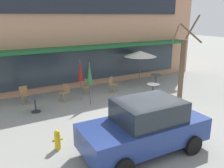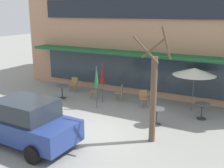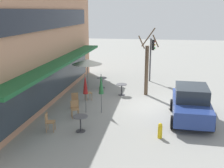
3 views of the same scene
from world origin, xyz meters
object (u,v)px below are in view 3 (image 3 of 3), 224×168
(patio_umbrella_green_folded, at_px, (85,84))
(cafe_table_by_tree, at_px, (122,88))
(fire_hydrant, at_px, (160,130))
(patio_umbrella_cream_folded, at_px, (87,62))
(traffic_light_pole, at_px, (152,53))
(cafe_table_streetside, at_px, (102,81))
(street_tree, at_px, (147,67))
(cafe_chair_3, at_px, (49,121))
(cafe_chair_2, at_px, (75,99))
(patio_umbrella_corner_open, at_px, (101,84))
(cafe_table_near_wall, at_px, (80,121))
(cafe_chair_1, at_px, (75,108))
(parked_sedan, at_px, (191,103))
(cafe_chair_0, at_px, (87,92))

(patio_umbrella_green_folded, bearing_deg, cafe_table_by_tree, -22.59)
(patio_umbrella_green_folded, relative_size, fire_hydrant, 3.12)
(patio_umbrella_cream_folded, distance_m, traffic_light_pole, 5.44)
(patio_umbrella_green_folded, relative_size, patio_umbrella_cream_folded, 1.00)
(patio_umbrella_cream_folded, bearing_deg, cafe_table_streetside, -53.97)
(patio_umbrella_green_folded, relative_size, street_tree, 0.50)
(traffic_light_pole, bearing_deg, cafe_chair_3, 157.33)
(cafe_chair_2, xyz_separation_m, fire_hydrant, (-3.20, -4.85, -0.17))
(patio_umbrella_corner_open, bearing_deg, cafe_table_near_wall, 170.04)
(cafe_chair_3, bearing_deg, cafe_table_near_wall, -81.32)
(cafe_table_by_tree, height_order, cafe_chair_2, cafe_chair_2)
(cafe_table_near_wall, relative_size, cafe_chair_3, 0.85)
(patio_umbrella_cream_folded, relative_size, fire_hydrant, 3.12)
(street_tree, bearing_deg, cafe_chair_1, 143.40)
(cafe_table_by_tree, height_order, parked_sedan, parked_sedan)
(patio_umbrella_corner_open, bearing_deg, parked_sedan, -92.60)
(cafe_table_by_tree, height_order, traffic_light_pole, traffic_light_pole)
(cafe_table_near_wall, xyz_separation_m, cafe_chair_3, (-0.22, 1.46, 0.01))
(patio_umbrella_green_folded, relative_size, cafe_chair_0, 2.47)
(patio_umbrella_green_folded, bearing_deg, cafe_chair_3, 158.16)
(cafe_table_streetside, bearing_deg, street_tree, -110.38)
(patio_umbrella_green_folded, relative_size, cafe_chair_2, 2.47)
(cafe_table_by_tree, relative_size, street_tree, 0.17)
(cafe_chair_1, bearing_deg, cafe_chair_3, 161.24)
(cafe_chair_0, relative_size, cafe_chair_1, 1.00)
(cafe_chair_2, bearing_deg, patio_umbrella_green_folded, -128.89)
(parked_sedan, bearing_deg, patio_umbrella_green_folded, 89.22)
(cafe_table_near_wall, distance_m, patio_umbrella_cream_folded, 7.33)
(patio_umbrella_corner_open, bearing_deg, cafe_chair_1, 124.75)
(patio_umbrella_cream_folded, relative_size, patio_umbrella_corner_open, 1.00)
(patio_umbrella_cream_folded, bearing_deg, traffic_light_pole, -53.34)
(parked_sedan, bearing_deg, cafe_table_by_tree, 47.79)
(patio_umbrella_cream_folded, xyz_separation_m, cafe_chair_3, (-7.25, 0.02, -1.50))
(cafe_chair_2, bearing_deg, patio_umbrella_cream_folded, 3.53)
(patio_umbrella_green_folded, bearing_deg, fire_hydrant, -122.25)
(cafe_chair_0, xyz_separation_m, traffic_light_pole, (5.62, -3.80, 1.77))
(fire_hydrant, bearing_deg, traffic_light_pole, 4.05)
(cafe_table_by_tree, bearing_deg, cafe_chair_1, 156.21)
(cafe_chair_0, bearing_deg, fire_hydrant, -136.32)
(cafe_chair_1, bearing_deg, cafe_chair_2, 15.95)
(cafe_table_streetside, relative_size, cafe_chair_1, 0.85)
(cafe_chair_0, relative_size, street_tree, 0.20)
(cafe_chair_0, bearing_deg, cafe_chair_3, 173.14)
(cafe_chair_0, height_order, fire_hydrant, cafe_chair_0)
(cafe_table_near_wall, xyz_separation_m, cafe_chair_2, (3.11, 1.20, 0.01))
(cafe_table_by_tree, xyz_separation_m, patio_umbrella_green_folded, (-3.62, 1.51, 1.11))
(traffic_light_pole, bearing_deg, patio_umbrella_green_folded, 157.05)
(patio_umbrella_corner_open, xyz_separation_m, fire_hydrant, (-2.69, -3.20, -1.27))
(cafe_table_streetside, xyz_separation_m, cafe_chair_3, (-7.91, 0.92, 0.01))
(cafe_chair_2, relative_size, parked_sedan, 0.21)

